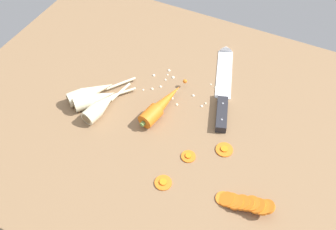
# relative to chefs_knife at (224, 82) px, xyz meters

# --- Properties ---
(ground_plane) EXTENTS (1.20, 0.90, 0.04)m
(ground_plane) POSITION_rel_chefs_knife_xyz_m (-0.09, -0.17, -0.03)
(ground_plane) COLOR brown
(chefs_knife) EXTENTS (0.14, 0.34, 0.04)m
(chefs_knife) POSITION_rel_chefs_knife_xyz_m (0.00, 0.00, 0.00)
(chefs_knife) COLOR silver
(chefs_knife) RESTS_ON ground_plane
(whole_carrot) EXTENTS (0.07, 0.20, 0.04)m
(whole_carrot) POSITION_rel_chefs_knife_xyz_m (-0.12, -0.17, 0.01)
(whole_carrot) COLOR orange
(whole_carrot) RESTS_ON ground_plane
(parsnip_front) EXTENTS (0.13, 0.15, 0.04)m
(parsnip_front) POSITION_rel_chefs_knife_xyz_m (-0.29, -0.23, 0.01)
(parsnip_front) COLOR beige
(parsnip_front) RESTS_ON ground_plane
(parsnip_mid_left) EXTENTS (0.13, 0.18, 0.04)m
(parsnip_mid_left) POSITION_rel_chefs_knife_xyz_m (-0.31, -0.21, 0.01)
(parsnip_mid_left) COLOR beige
(parsnip_mid_left) RESTS_ON ground_plane
(parsnip_mid_right) EXTENTS (0.06, 0.18, 0.04)m
(parsnip_mid_right) POSITION_rel_chefs_knife_xyz_m (-0.26, -0.24, 0.01)
(parsnip_mid_right) COLOR beige
(parsnip_mid_right) RESTS_ON ground_plane
(carrot_slice_stack) EXTENTS (0.13, 0.05, 0.04)m
(carrot_slice_stack) POSITION_rel_chefs_knife_xyz_m (0.17, -0.34, 0.01)
(carrot_slice_stack) COLOR orange
(carrot_slice_stack) RESTS_ON ground_plane
(carrot_slice_stray_near) EXTENTS (0.04, 0.04, 0.01)m
(carrot_slice_stray_near) POSITION_rel_chefs_knife_xyz_m (-0.01, -0.36, -0.00)
(carrot_slice_stray_near) COLOR orange
(carrot_slice_stray_near) RESTS_ON ground_plane
(carrot_slice_stray_mid) EXTENTS (0.04, 0.04, 0.01)m
(carrot_slice_stray_mid) POSITION_rel_chefs_knife_xyz_m (0.01, -0.27, -0.00)
(carrot_slice_stray_mid) COLOR orange
(carrot_slice_stray_mid) RESTS_ON ground_plane
(carrot_slice_stray_far) EXTENTS (0.04, 0.04, 0.01)m
(carrot_slice_stray_far) POSITION_rel_chefs_knife_xyz_m (0.08, -0.21, -0.00)
(carrot_slice_stray_far) COLOR orange
(carrot_slice_stray_far) RESTS_ON ground_plane
(mince_crumbs) EXTENTS (0.19, 0.12, 0.01)m
(mince_crumbs) POSITION_rel_chefs_knife_xyz_m (-0.12, -0.07, -0.00)
(mince_crumbs) COLOR silver
(mince_crumbs) RESTS_ON ground_plane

